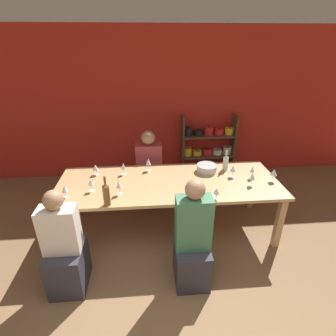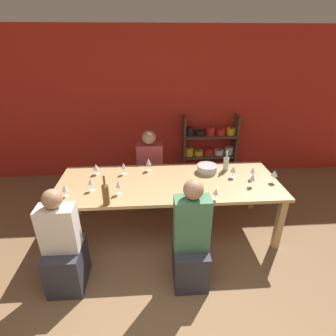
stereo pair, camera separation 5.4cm
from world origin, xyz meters
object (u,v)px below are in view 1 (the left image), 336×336
wine_bottle_dark (226,162)px  wine_glass_white_c (148,162)px  wine_glass_white_b (217,191)px  wine_glass_empty_a (252,177)px  wine_glass_white_d (96,168)px  person_near_a (192,246)px  person_near_b (65,254)px  wine_glass_empty_b (252,170)px  dining_table (169,186)px  wine_glass_red_e (91,183)px  wine_glass_red_b (274,173)px  wine_glass_red_d (65,189)px  shelf_unit (207,150)px  wine_bottle_green (106,194)px  wine_glass_white_a (123,166)px  person_far_a (149,176)px  mixing_bowl (207,168)px  wine_glass_red_c (233,169)px  wine_glass_red_a (119,185)px

wine_bottle_dark → wine_glass_white_c: size_ratio=1.55×
wine_bottle_dark → wine_glass_white_b: wine_bottle_dark is taller
wine_glass_empty_a → wine_glass_white_d: (-2.02, 0.46, -0.02)m
person_near_a → person_near_b: bearing=178.6°
wine_glass_white_c → wine_glass_white_d: size_ratio=1.21×
wine_glass_empty_b → person_near_b: bearing=-159.3°
dining_table → wine_glass_red_e: bearing=-170.7°
wine_glass_red_b → wine_glass_red_d: bearing=-176.2°
shelf_unit → dining_table: (-0.90, -1.65, 0.18)m
person_near_a → wine_bottle_green: bearing=155.8°
wine_bottle_green → wine_glass_empty_b: wine_bottle_green is taller
shelf_unit → wine_glass_white_a: shelf_unit is taller
wine_glass_red_d → wine_glass_white_d: wine_glass_red_d is taller
wine_glass_white_a → person_far_a: bearing=57.9°
dining_table → person_near_b: size_ratio=2.41×
wine_bottle_green → wine_glass_red_b: bearing=10.2°
wine_glass_white_a → person_near_b: person_near_b is taller
wine_glass_empty_a → person_far_a: person_far_a is taller
wine_glass_white_c → wine_glass_white_d: 0.72m
wine_glass_white_a → wine_bottle_dark: bearing=1.0°
shelf_unit → wine_glass_white_d: shelf_unit is taller
wine_bottle_green → wine_glass_white_a: size_ratio=2.11×
person_near_b → wine_glass_red_d: bearing=98.0°
wine_glass_red_e → shelf_unit: bearing=44.2°
shelf_unit → mixing_bowl: size_ratio=4.15×
wine_bottle_green → wine_glass_red_b: (2.09, 0.37, -0.02)m
wine_bottle_dark → wine_glass_empty_a: (0.21, -0.47, 0.01)m
wine_bottle_dark → wine_glass_red_e: wine_bottle_dark is taller
wine_bottle_green → wine_glass_red_c: bearing=18.7°
wine_glass_empty_a → person_near_b: (-2.20, -0.67, -0.46)m
wine_glass_white_a → person_far_a: person_far_a is taller
mixing_bowl → wine_glass_red_a: 1.29m
wine_glass_empty_a → person_far_a: (-1.29, 1.01, -0.46)m
wine_glass_white_b → person_far_a: (-0.76, 1.29, -0.43)m
person_far_a → person_near_b: (-0.91, -1.68, -0.00)m
wine_glass_white_c → person_far_a: (0.01, 0.48, -0.46)m
wine_bottle_dark → person_near_b: person_near_b is taller
person_far_a → wine_glass_white_d: bearing=36.8°
wine_glass_white_b → wine_glass_red_a: bearing=169.9°
dining_table → person_near_a: person_near_a is taller
wine_glass_red_a → person_near_a: bearing=-38.3°
dining_table → wine_glass_red_c: wine_glass_red_c is taller
wine_glass_red_e → mixing_bowl: bearing=15.3°
wine_glass_white_a → wine_glass_red_e: 0.55m
wine_glass_white_c → wine_glass_red_d: 1.16m
wine_glass_red_c → person_near_a: (-0.70, -0.95, -0.42)m
wine_glass_white_c → wine_glass_red_a: (-0.36, -0.61, -0.00)m
wine_bottle_green → person_near_b: person_near_b is taller
dining_table → wine_glass_red_c: (0.87, 0.07, 0.19)m
wine_glass_white_d → person_far_a: person_far_a is taller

